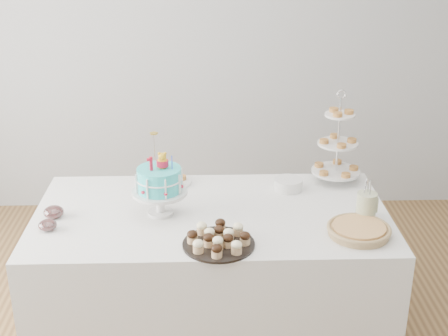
{
  "coord_description": "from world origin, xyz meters",
  "views": [
    {
      "loc": [
        -0.02,
        -2.73,
        2.3
      ],
      "look_at": [
        0.07,
        0.3,
        1.03
      ],
      "focal_mm": 50.0,
      "sensor_mm": 36.0,
      "label": 1
    }
  ],
  "objects_px": {
    "table": "(212,249)",
    "tiered_stand": "(338,144)",
    "cupcake_tray": "(219,238)",
    "utensil_pitcher": "(366,206)",
    "jam_bowl_a": "(48,225)",
    "pastry_plate": "(170,180)",
    "birthday_cake": "(160,193)",
    "pie": "(359,230)",
    "plate_stack": "(288,184)",
    "jam_bowl_b": "(54,212)"
  },
  "relations": [
    {
      "from": "table",
      "to": "tiered_stand",
      "type": "xyz_separation_m",
      "value": [
        0.75,
        0.4,
        0.46
      ]
    },
    {
      "from": "cupcake_tray",
      "to": "utensil_pitcher",
      "type": "height_order",
      "value": "utensil_pitcher"
    },
    {
      "from": "jam_bowl_a",
      "to": "pastry_plate",
      "type": "bearing_deg",
      "value": 43.75
    },
    {
      "from": "birthday_cake",
      "to": "pie",
      "type": "relative_size",
      "value": 1.41
    },
    {
      "from": "pie",
      "to": "tiered_stand",
      "type": "height_order",
      "value": "tiered_stand"
    },
    {
      "from": "cupcake_tray",
      "to": "jam_bowl_a",
      "type": "distance_m",
      "value": 0.89
    },
    {
      "from": "table",
      "to": "tiered_stand",
      "type": "height_order",
      "value": "tiered_stand"
    },
    {
      "from": "table",
      "to": "plate_stack",
      "type": "height_order",
      "value": "plate_stack"
    },
    {
      "from": "pastry_plate",
      "to": "jam_bowl_a",
      "type": "height_order",
      "value": "jam_bowl_a"
    },
    {
      "from": "birthday_cake",
      "to": "jam_bowl_a",
      "type": "bearing_deg",
      "value": 176.93
    },
    {
      "from": "jam_bowl_a",
      "to": "utensil_pitcher",
      "type": "xyz_separation_m",
      "value": [
        1.65,
        0.06,
        0.06
      ]
    },
    {
      "from": "cupcake_tray",
      "to": "pie",
      "type": "distance_m",
      "value": 0.71
    },
    {
      "from": "birthday_cake",
      "to": "plate_stack",
      "type": "relative_size",
      "value": 2.72
    },
    {
      "from": "jam_bowl_a",
      "to": "utensil_pitcher",
      "type": "height_order",
      "value": "utensil_pitcher"
    },
    {
      "from": "pastry_plate",
      "to": "jam_bowl_b",
      "type": "xyz_separation_m",
      "value": [
        -0.6,
        -0.43,
        0.01
      ]
    },
    {
      "from": "pie",
      "to": "tiered_stand",
      "type": "relative_size",
      "value": 0.57
    },
    {
      "from": "tiered_stand",
      "to": "jam_bowl_b",
      "type": "height_order",
      "value": "tiered_stand"
    },
    {
      "from": "tiered_stand",
      "to": "utensil_pitcher",
      "type": "bearing_deg",
      "value": -83.56
    },
    {
      "from": "birthday_cake",
      "to": "pastry_plate",
      "type": "height_order",
      "value": "birthday_cake"
    },
    {
      "from": "pastry_plate",
      "to": "utensil_pitcher",
      "type": "xyz_separation_m",
      "value": [
        1.05,
        -0.52,
        0.07
      ]
    },
    {
      "from": "plate_stack",
      "to": "pastry_plate",
      "type": "xyz_separation_m",
      "value": [
        -0.69,
        0.12,
        -0.02
      ]
    },
    {
      "from": "tiered_stand",
      "to": "pastry_plate",
      "type": "distance_m",
      "value": 1.02
    },
    {
      "from": "cupcake_tray",
      "to": "plate_stack",
      "type": "xyz_separation_m",
      "value": [
        0.42,
        0.64,
        -0.01
      ]
    },
    {
      "from": "pie",
      "to": "utensil_pitcher",
      "type": "xyz_separation_m",
      "value": [
        0.07,
        0.16,
        0.06
      ]
    },
    {
      "from": "tiered_stand",
      "to": "plate_stack",
      "type": "relative_size",
      "value": 3.38
    },
    {
      "from": "tiered_stand",
      "to": "utensil_pitcher",
      "type": "xyz_separation_m",
      "value": [
        0.06,
        -0.52,
        -0.15
      ]
    },
    {
      "from": "pie",
      "to": "plate_stack",
      "type": "height_order",
      "value": "plate_stack"
    },
    {
      "from": "table",
      "to": "pie",
      "type": "relative_size",
      "value": 5.93
    },
    {
      "from": "pie",
      "to": "pastry_plate",
      "type": "relative_size",
      "value": 1.29
    },
    {
      "from": "tiered_stand",
      "to": "jam_bowl_a",
      "type": "xyz_separation_m",
      "value": [
        -1.59,
        -0.57,
        -0.21
      ]
    },
    {
      "from": "birthday_cake",
      "to": "plate_stack",
      "type": "xyz_separation_m",
      "value": [
        0.73,
        0.3,
        -0.09
      ]
    },
    {
      "from": "cupcake_tray",
      "to": "utensil_pitcher",
      "type": "distance_m",
      "value": 0.82
    },
    {
      "from": "tiered_stand",
      "to": "pastry_plate",
      "type": "xyz_separation_m",
      "value": [
        -1.0,
        0.0,
        -0.22
      ]
    },
    {
      "from": "table",
      "to": "utensil_pitcher",
      "type": "relative_size",
      "value": 8.08
    },
    {
      "from": "table",
      "to": "birthday_cake",
      "type": "distance_m",
      "value": 0.44
    },
    {
      "from": "pie",
      "to": "plate_stack",
      "type": "relative_size",
      "value": 1.93
    },
    {
      "from": "cupcake_tray",
      "to": "jam_bowl_b",
      "type": "xyz_separation_m",
      "value": [
        -0.87,
        0.33,
        -0.01
      ]
    },
    {
      "from": "cupcake_tray",
      "to": "jam_bowl_b",
      "type": "height_order",
      "value": "cupcake_tray"
    },
    {
      "from": "pie",
      "to": "jam_bowl_b",
      "type": "bearing_deg",
      "value": 171.22
    },
    {
      "from": "plate_stack",
      "to": "jam_bowl_a",
      "type": "height_order",
      "value": "plate_stack"
    },
    {
      "from": "table",
      "to": "jam_bowl_b",
      "type": "height_order",
      "value": "jam_bowl_b"
    },
    {
      "from": "tiered_stand",
      "to": "jam_bowl_a",
      "type": "distance_m",
      "value": 1.71
    },
    {
      "from": "jam_bowl_a",
      "to": "jam_bowl_b",
      "type": "bearing_deg",
      "value": 90.0
    },
    {
      "from": "tiered_stand",
      "to": "jam_bowl_b",
      "type": "xyz_separation_m",
      "value": [
        -1.59,
        -0.43,
        -0.21
      ]
    },
    {
      "from": "jam_bowl_a",
      "to": "utensil_pitcher",
      "type": "relative_size",
      "value": 0.4
    },
    {
      "from": "pastry_plate",
      "to": "jam_bowl_a",
      "type": "distance_m",
      "value": 0.83
    },
    {
      "from": "birthday_cake",
      "to": "jam_bowl_b",
      "type": "distance_m",
      "value": 0.58
    },
    {
      "from": "jam_bowl_a",
      "to": "jam_bowl_b",
      "type": "height_order",
      "value": "jam_bowl_b"
    },
    {
      "from": "table",
      "to": "pastry_plate",
      "type": "distance_m",
      "value": 0.53
    },
    {
      "from": "table",
      "to": "jam_bowl_a",
      "type": "xyz_separation_m",
      "value": [
        -0.84,
        -0.17,
        0.25
      ]
    }
  ]
}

